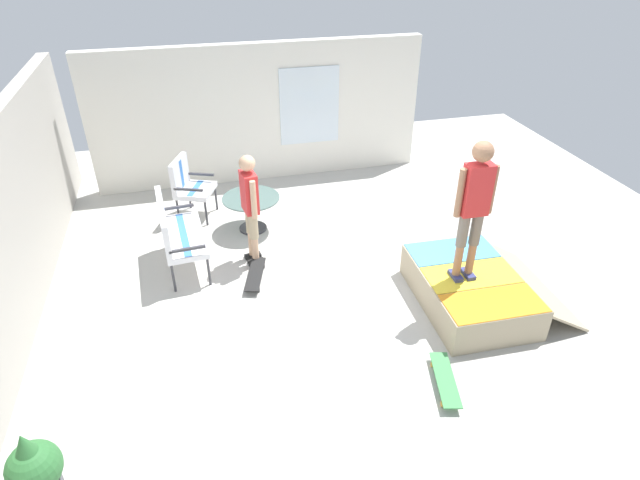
{
  "coord_description": "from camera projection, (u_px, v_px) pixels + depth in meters",
  "views": [
    {
      "loc": [
        -5.55,
        1.74,
        4.37
      ],
      "look_at": [
        0.16,
        0.29,
        0.7
      ],
      "focal_mm": 29.7,
      "sensor_mm": 36.0,
      "label": 1
    }
  ],
  "objects": [
    {
      "name": "skateboard_by_bench",
      "position": [
        255.0,
        274.0,
        7.34
      ],
      "size": [
        0.82,
        0.41,
        0.1
      ],
      "color": "black",
      "rests_on": "ground_plane"
    },
    {
      "name": "person_skater",
      "position": [
        474.0,
        201.0,
        6.1
      ],
      "size": [
        0.25,
        0.48,
        1.8
      ],
      "color": "navy",
      "rests_on": "skate_ramp"
    },
    {
      "name": "skate_ramp",
      "position": [
        471.0,
        289.0,
        6.82
      ],
      "size": [
        1.79,
        1.86,
        0.46
      ],
      "color": "tan",
      "rests_on": "ground_plane"
    },
    {
      "name": "person_watching",
      "position": [
        250.0,
        202.0,
        7.29
      ],
      "size": [
        0.48,
        0.28,
        1.65
      ],
      "color": "black",
      "rests_on": "ground_plane"
    },
    {
      "name": "skateboard_spare",
      "position": [
        445.0,
        380.0,
        5.69
      ],
      "size": [
        0.82,
        0.39,
        0.1
      ],
      "color": "#3F8C4C",
      "rests_on": "ground_plane"
    },
    {
      "name": "patio_chair_near_house",
      "position": [
        188.0,
        183.0,
        8.61
      ],
      "size": [
        0.78,
        0.74,
        1.02
      ],
      "color": "#38383D",
      "rests_on": "ground_plane"
    },
    {
      "name": "patio_table",
      "position": [
        251.0,
        207.0,
        8.35
      ],
      "size": [
        0.9,
        0.9,
        0.57
      ],
      "color": "#38383D",
      "rests_on": "ground_plane"
    },
    {
      "name": "patio_bench",
      "position": [
        174.0,
        230.0,
        7.34
      ],
      "size": [
        1.29,
        0.65,
        1.02
      ],
      "color": "#38383D",
      "rests_on": "ground_plane"
    },
    {
      "name": "ground_plane",
      "position": [
        344.0,
        290.0,
        7.27
      ],
      "size": [
        12.0,
        12.0,
        0.1
      ],
      "primitive_type": "cube",
      "color": "beige"
    },
    {
      "name": "house_facade",
      "position": [
        261.0,
        114.0,
        9.61
      ],
      "size": [
        0.23,
        6.0,
        2.49
      ],
      "color": "white",
      "rests_on": "ground_plane"
    },
    {
      "name": "potted_plant",
      "position": [
        36.0,
        472.0,
        4.34
      ],
      "size": [
        0.44,
        0.44,
        0.92
      ],
      "color": "#515156",
      "rests_on": "ground_plane"
    }
  ]
}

